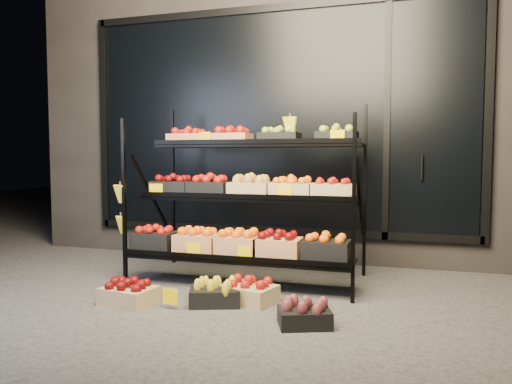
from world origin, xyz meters
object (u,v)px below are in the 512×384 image
(display_rack, at_px, (245,197))
(floor_crate_left, at_px, (129,293))
(floor_crate_midleft, at_px, (215,293))
(floor_crate_midright, at_px, (249,291))

(display_rack, relative_size, floor_crate_left, 4.96)
(floor_crate_left, distance_m, floor_crate_midleft, 0.68)
(display_rack, xyz_separation_m, floor_crate_midleft, (0.01, -0.78, -0.69))
(floor_crate_midleft, bearing_deg, floor_crate_midright, 8.40)
(floor_crate_midright, bearing_deg, floor_crate_left, -143.30)
(display_rack, xyz_separation_m, floor_crate_left, (-0.64, -0.98, -0.69))
(floor_crate_left, xyz_separation_m, floor_crate_midleft, (0.65, 0.20, -0.00))
(display_rack, xyz_separation_m, floor_crate_midright, (0.25, -0.65, -0.69))
(floor_crate_left, xyz_separation_m, floor_crate_midright, (0.89, 0.33, 0.00))
(display_rack, distance_m, floor_crate_left, 1.36)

